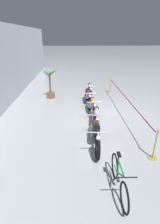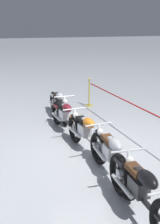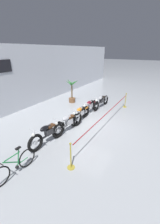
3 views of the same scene
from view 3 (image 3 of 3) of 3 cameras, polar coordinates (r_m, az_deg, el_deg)
The scene contains 11 objects.
ground_plane at distance 8.59m, azimuth 3.90°, elevation -4.17°, with size 120.00×120.00×0.00m, color #B2B7BC.
back_wall at distance 11.07m, azimuth -20.74°, elevation 12.08°, with size 28.00×0.29×4.20m.
motorcycle_black_0 at distance 6.77m, azimuth -12.08°, elevation -7.98°, with size 2.22×0.62×0.96m.
motorcycle_silver_1 at distance 7.57m, azimuth -4.50°, elevation -4.17°, with size 2.24×0.62×0.93m.
motorcycle_orange_2 at distance 8.57m, azimuth 0.24°, elevation -0.68°, with size 2.13×0.62×0.94m.
motorcycle_maroon_3 at distance 9.71m, azimuth 3.81°, elevation 2.04°, with size 2.23×0.62×0.93m.
motorcycle_silver_4 at distance 10.80m, azimuth 8.10°, elevation 4.03°, with size 2.26×0.62×0.92m.
bicycle at distance 5.60m, azimuth -23.64°, elevation -18.30°, with size 1.71×0.48×0.95m.
potted_palm_left_of_row at distance 11.70m, azimuth -3.10°, elevation 7.62°, with size 1.10×1.03×1.86m.
stanchion_far_left at distance 6.92m, azimuth 6.95°, elevation -4.85°, with size 7.04×0.28×1.05m.
stanchion_mid_left at distance 11.27m, azimuth 16.85°, elevation 3.52°, with size 0.28×0.28×1.05m.
Camera 3 is at (-6.88, -3.38, 3.87)m, focal length 24.00 mm.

